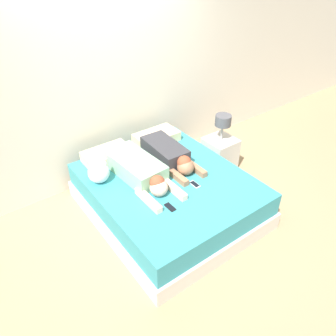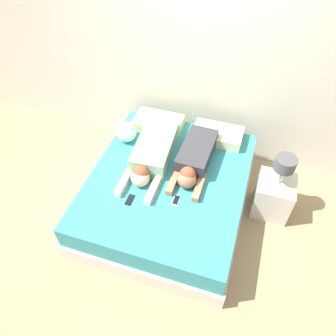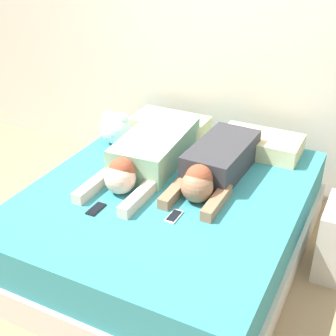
% 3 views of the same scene
% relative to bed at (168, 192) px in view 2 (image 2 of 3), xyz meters
% --- Properties ---
extents(ground_plane, '(12.00, 12.00, 0.00)m').
position_rel_bed_xyz_m(ground_plane, '(0.00, 0.00, -0.24)').
color(ground_plane, '#9E8460').
extents(wall_back, '(12.00, 0.06, 2.60)m').
position_rel_bed_xyz_m(wall_back, '(0.00, 1.14, 1.06)').
color(wall_back, beige).
rests_on(wall_back, ground_plane).
extents(bed, '(1.71, 1.99, 0.49)m').
position_rel_bed_xyz_m(bed, '(0.00, 0.00, 0.00)').
color(bed, beige).
rests_on(bed, ground_plane).
extents(pillow_head_left, '(0.58, 0.34, 0.13)m').
position_rel_bed_xyz_m(pillow_head_left, '(-0.37, 0.77, 0.32)').
color(pillow_head_left, beige).
rests_on(pillow_head_left, bed).
extents(pillow_head_right, '(0.58, 0.34, 0.13)m').
position_rel_bed_xyz_m(pillow_head_right, '(0.37, 0.77, 0.32)').
color(pillow_head_right, beige).
rests_on(pillow_head_right, bed).
extents(person_left, '(0.43, 1.11, 0.23)m').
position_rel_bed_xyz_m(person_left, '(-0.25, 0.20, 0.35)').
color(person_left, '#8CBF99').
rests_on(person_left, bed).
extents(person_right, '(0.35, 0.93, 0.23)m').
position_rel_bed_xyz_m(person_right, '(0.22, 0.26, 0.35)').
color(person_right, '#333338').
rests_on(person_right, bed).
extents(cell_phone_left, '(0.06, 0.14, 0.01)m').
position_rel_bed_xyz_m(cell_phone_left, '(-0.27, -0.41, 0.26)').
color(cell_phone_left, black).
rests_on(cell_phone_left, bed).
extents(cell_phone_right, '(0.06, 0.14, 0.01)m').
position_rel_bed_xyz_m(cell_phone_right, '(0.17, -0.27, 0.26)').
color(cell_phone_right, silver).
rests_on(cell_phone_right, bed).
extents(plush_toy, '(0.24, 0.24, 0.25)m').
position_rel_bed_xyz_m(plush_toy, '(-0.65, 0.42, 0.38)').
color(plush_toy, white).
rests_on(plush_toy, bed).
extents(nightstand, '(0.40, 0.40, 0.84)m').
position_rel_bed_xyz_m(nightstand, '(1.14, 0.31, 0.04)').
color(nightstand, beige).
rests_on(nightstand, ground_plane).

